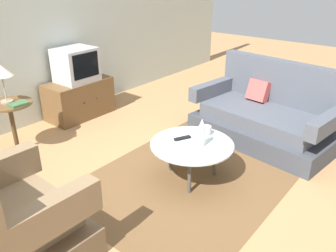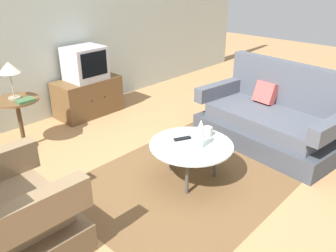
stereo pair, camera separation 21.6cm
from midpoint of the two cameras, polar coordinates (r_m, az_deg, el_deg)
The scene contains 15 objects.
ground_plane at distance 3.63m, azimuth 3.18°, elevation -9.04°, with size 16.00×16.00×0.00m, color #AD7F51.
back_wall at distance 5.05m, azimuth -19.97°, elevation 15.72°, with size 9.00×0.12×2.70m, color #B2BCB2.
area_rug at distance 3.68m, azimuth 5.37°, elevation -8.60°, with size 2.39×1.78×0.00m, color brown.
armchair at distance 2.87m, azimuth -23.12°, elevation -13.48°, with size 0.83×0.96×0.96m.
couch at distance 4.47m, azimuth 17.99°, elevation 0.95°, with size 1.10×1.81×0.96m.
coffee_table at distance 3.48m, azimuth 5.61°, elevation -3.47°, with size 0.84×0.84×0.40m.
side_table at distance 4.39m, azimuth -22.02°, elevation 1.97°, with size 0.50×0.50×0.63m.
tv_stand at distance 5.26m, azimuth -11.85°, elevation 4.73°, with size 0.94×0.52×0.53m.
television at distance 5.11m, azimuth -12.26°, elevation 9.99°, with size 0.53×0.45×0.47m.
table_lamp at distance 4.25m, azimuth -23.31°, elevation 8.56°, with size 0.24×0.24×0.43m.
vase at distance 3.37m, azimuth 7.22°, elevation -1.37°, with size 0.07×0.07×0.29m.
mug at distance 3.64m, azimuth 8.20°, elevation -0.91°, with size 0.14×0.09×0.10m.
tv_remote_dark at distance 3.55m, azimuth 4.12°, elevation -2.10°, with size 0.18×0.12×0.02m.
tv_remote_silver at distance 3.29m, azimuth 5.51°, elevation -4.50°, with size 0.12×0.13×0.02m.
book at distance 4.19m, azimuth -21.02°, elevation 3.90°, with size 0.19×0.13×0.03m.
Camera 2 is at (-2.28, -1.98, 2.00)m, focal length 37.16 mm.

